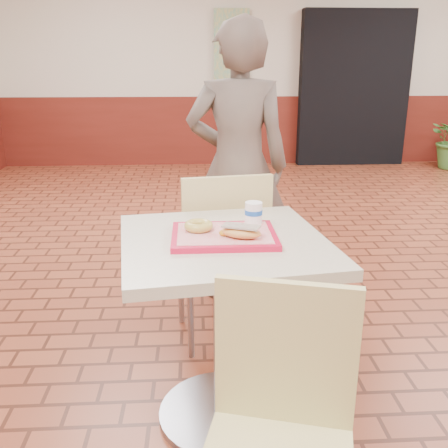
{
  "coord_description": "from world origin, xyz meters",
  "views": [
    {
      "loc": [
        -1.16,
        -2.57,
        1.48
      ],
      "look_at": [
        -1.05,
        -0.75,
        0.89
      ],
      "focal_mm": 40.0,
      "sensor_mm": 36.0,
      "label": 1
    }
  ],
  "objects": [
    {
      "name": "paper_cup",
      "position": [
        -0.92,
        -0.64,
        0.9
      ],
      "size": [
        0.07,
        0.07,
        0.09
      ],
      "rotation": [
        0.0,
        0.0,
        0.18
      ],
      "color": "white",
      "rests_on": "serving_tray"
    },
    {
      "name": "promo_poster",
      "position": [
        -0.6,
        4.94,
        1.6
      ],
      "size": [
        0.5,
        0.03,
        1.2
      ],
      "primitive_type": "cube",
      "color": "gray",
      "rests_on": "wainscot_band"
    },
    {
      "name": "long_john_donut",
      "position": [
        -0.99,
        -0.81,
        0.88
      ],
      "size": [
        0.17,
        0.13,
        0.05
      ],
      "rotation": [
        0.0,
        0.0,
        -0.39
      ],
      "color": "#DC9040",
      "rests_on": "serving_tray"
    },
    {
      "name": "chair_main_front",
      "position": [
        -0.93,
        -1.42,
        0.5
      ],
      "size": [
        0.51,
        0.51,
        0.9
      ],
      "rotation": [
        0.0,
        0.0,
        -0.27
      ],
      "color": "#D4C87F",
      "rests_on": "ground"
    },
    {
      "name": "wainscot_band",
      "position": [
        0.0,
        0.0,
        0.5
      ],
      "size": [
        8.0,
        10.0,
        1.0
      ],
      "color": "#561810",
      "rests_on": "ground"
    },
    {
      "name": "corridor_doorway",
      "position": [
        1.2,
        4.88,
        1.1
      ],
      "size": [
        1.6,
        0.22,
        2.2
      ],
      "primitive_type": "cube",
      "color": "black",
      "rests_on": "ground"
    },
    {
      "name": "ring_donut",
      "position": [
        -1.15,
        -0.71,
        0.87
      ],
      "size": [
        0.14,
        0.14,
        0.04
      ],
      "primitive_type": "torus",
      "rotation": [
        0.0,
        0.0,
        0.31
      ],
      "color": "gold",
      "rests_on": "serving_tray"
    },
    {
      "name": "room_shell",
      "position": [
        0.0,
        0.0,
        1.5
      ],
      "size": [
        8.01,
        10.01,
        3.01
      ],
      "color": "brown",
      "rests_on": "ground"
    },
    {
      "name": "customer",
      "position": [
        -0.89,
        0.46,
        0.87
      ],
      "size": [
        0.66,
        0.46,
        1.74
      ],
      "primitive_type": "imported",
      "rotation": [
        0.0,
        0.0,
        3.07
      ],
      "color": "#62554C",
      "rests_on": "ground"
    },
    {
      "name": "main_table",
      "position": [
        -1.05,
        -0.75,
        0.56
      ],
      "size": [
        0.78,
        0.78,
        0.83
      ],
      "rotation": [
        0.0,
        0.0,
        0.14
      ],
      "color": "beige",
      "rests_on": "ground"
    },
    {
      "name": "chair_main_back",
      "position": [
        -1.02,
        -0.13,
        0.54
      ],
      "size": [
        0.51,
        0.51,
        0.97
      ],
      "rotation": [
        0.0,
        0.0,
        3.3
      ],
      "color": "#E0D086",
      "rests_on": "ground"
    },
    {
      "name": "serving_tray",
      "position": [
        -1.05,
        -0.75,
        0.84
      ],
      "size": [
        0.4,
        0.31,
        0.03
      ],
      "rotation": [
        0.0,
        0.0,
        -0.0
      ],
      "color": "red",
      "rests_on": "main_table"
    }
  ]
}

